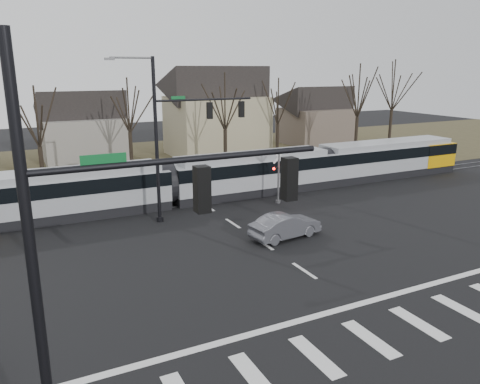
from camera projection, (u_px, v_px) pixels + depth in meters
name	position (u px, v px, depth m)	size (l,w,h in m)	color
ground	(330.00, 287.00, 20.93)	(140.00, 140.00, 0.00)	black
grass_verge	(141.00, 163.00, 48.61)	(140.00, 28.00, 0.01)	#38331E
crosswalk	(395.00, 331.00, 17.47)	(27.00, 2.60, 0.01)	silver
stop_line	(356.00, 305.00, 19.37)	(28.00, 0.35, 0.01)	silver
lane_dashes	(198.00, 200.00, 34.77)	(0.18, 30.00, 0.01)	silver
rail_pair	(199.00, 201.00, 34.59)	(90.00, 1.52, 0.06)	#59595E
tram	(251.00, 172.00, 36.24)	(42.14, 3.13, 3.19)	gray
sedan	(285.00, 226.00, 26.95)	(4.51, 2.09, 1.43)	#4E4E55
signal_pole_near_left	(115.00, 255.00, 9.79)	(9.28, 0.44, 10.20)	black
signal_pole_far	(181.00, 131.00, 29.25)	(9.28, 0.44, 10.20)	black
rail_crossing_signal	(279.00, 178.00, 33.67)	(1.08, 0.36, 4.00)	#59595B
tree_row	(177.00, 119.00, 43.01)	(59.20, 7.20, 10.00)	black
house_b	(82.00, 123.00, 48.90)	(8.64, 7.56, 7.65)	gray
house_c	(216.00, 108.00, 52.03)	(10.80, 8.64, 10.10)	gray
house_d	(316.00, 113.00, 60.55)	(8.64, 7.56, 7.65)	brown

